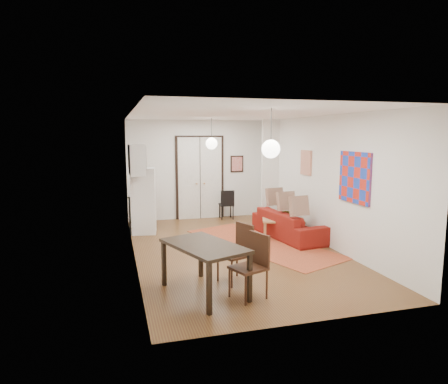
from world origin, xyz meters
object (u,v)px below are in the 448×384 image
object	(u,v)px
coffee_table	(283,222)
dining_chair_far	(246,260)
sofa	(289,224)
fridge	(144,201)
dining_chair_near	(233,247)
black_side_chair	(226,202)
dining_table	(204,250)
kitchen_counter	(143,205)

from	to	relation	value
coffee_table	dining_chair_far	xyz separation A→B (m)	(-2.01, -3.11, 0.19)
sofa	fridge	size ratio (longest dim) A/B	1.34
dining_chair_near	black_side_chair	world-z (taller)	dining_chair_near
coffee_table	fridge	xyz separation A→B (m)	(-3.22, 1.36, 0.44)
dining_table	coffee_table	bearing A→B (deg)	47.63
coffee_table	dining_table	size ratio (longest dim) A/B	0.69
coffee_table	black_side_chair	xyz separation A→B (m)	(-0.74, 2.53, 0.12)
kitchen_counter	black_side_chair	bearing A→B (deg)	23.86
dining_chair_near	black_side_chair	bearing A→B (deg)	145.19
dining_table	dining_chair_far	distance (m)	0.66
coffee_table	dining_chair_near	xyz separation A→B (m)	(-2.01, -2.41, 0.19)
dining_chair_far	black_side_chair	bearing A→B (deg)	146.92
fridge	coffee_table	bearing A→B (deg)	-14.91
coffee_table	fridge	world-z (taller)	fridge
fridge	black_side_chair	size ratio (longest dim) A/B	1.90
sofa	dining_table	world-z (taller)	dining_table
kitchen_counter	fridge	distance (m)	0.50
black_side_chair	kitchen_counter	bearing A→B (deg)	20.10
sofa	black_side_chair	bearing A→B (deg)	10.75
sofa	kitchen_counter	distance (m)	3.85
sofa	coffee_table	distance (m)	0.15
dining_table	dining_chair_near	distance (m)	0.76
sofa	dining_chair_far	world-z (taller)	dining_chair_far
dining_chair_far	dining_table	bearing A→B (deg)	-133.04
dining_table	dining_chair_near	bearing A→B (deg)	36.85
coffee_table	kitchen_counter	world-z (taller)	kitchen_counter
coffee_table	kitchen_counter	bearing A→B (deg)	150.47
fridge	dining_chair_far	xyz separation A→B (m)	(1.21, -4.47, -0.25)
dining_chair_near	dining_chair_far	bearing A→B (deg)	-20.38
fridge	kitchen_counter	bearing A→B (deg)	98.00
fridge	black_side_chair	distance (m)	2.75
black_side_chair	dining_table	bearing A→B (deg)	75.10
kitchen_counter	dining_table	xyz separation A→B (m)	(0.61, -4.69, 0.08)
kitchen_counter	black_side_chair	world-z (taller)	kitchen_counter
kitchen_counter	dining_chair_far	size ratio (longest dim) A/B	1.35
dining_chair_far	black_side_chair	size ratio (longest dim) A/B	1.14
dining_table	sofa	bearing A→B (deg)	45.71
kitchen_counter	dining_chair_near	xyz separation A→B (m)	(1.21, -4.24, -0.06)
kitchen_counter	fridge	world-z (taller)	fridge
sofa	dining_chair_far	size ratio (longest dim) A/B	2.25
fridge	dining_table	distance (m)	4.27
dining_table	dining_chair_near	world-z (taller)	dining_chair_near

